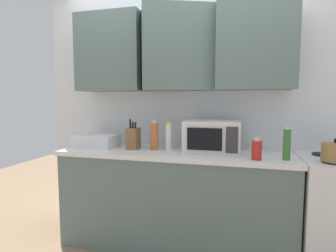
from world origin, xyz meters
TOP-DOWN VIEW (x-y plane):
  - wall_back_with_cabinets at (0.00, -0.07)m, footprint 2.95×0.54m
  - counter_run at (0.00, -0.30)m, footprint 2.08×0.63m
  - kettle at (1.26, -0.46)m, footprint 0.19×0.19m
  - microwave at (0.34, -0.28)m, footprint 0.48×0.37m
  - dish_rack at (-0.79, -0.30)m, footprint 0.38×0.30m
  - knife_block at (-0.40, -0.32)m, footprint 0.11×0.12m
  - bottle_spice_jar at (-0.19, -0.30)m, footprint 0.08×0.08m
  - bottle_green_oil at (0.92, -0.45)m, footprint 0.06×0.06m
  - bottle_white_jar at (-0.06, -0.28)m, footprint 0.06×0.06m
  - bottle_red_sauce at (0.70, -0.50)m, footprint 0.08×0.08m

SIDE VIEW (x-z plane):
  - counter_run at x=0.00m, z-range 0.00..0.90m
  - dish_rack at x=-0.79m, z-range 0.90..1.02m
  - bottle_red_sauce at x=0.70m, z-range 0.89..1.07m
  - kettle at x=1.26m, z-range 0.89..1.07m
  - knife_block at x=-0.40m, z-range 0.86..1.15m
  - bottle_green_oil at x=0.92m, z-range 0.90..1.15m
  - bottle_white_jar at x=-0.06m, z-range 0.89..1.16m
  - bottle_spice_jar at x=-0.19m, z-range 0.89..1.16m
  - microwave at x=0.34m, z-range 0.90..1.18m
  - wall_back_with_cabinets at x=0.00m, z-range 0.27..2.87m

